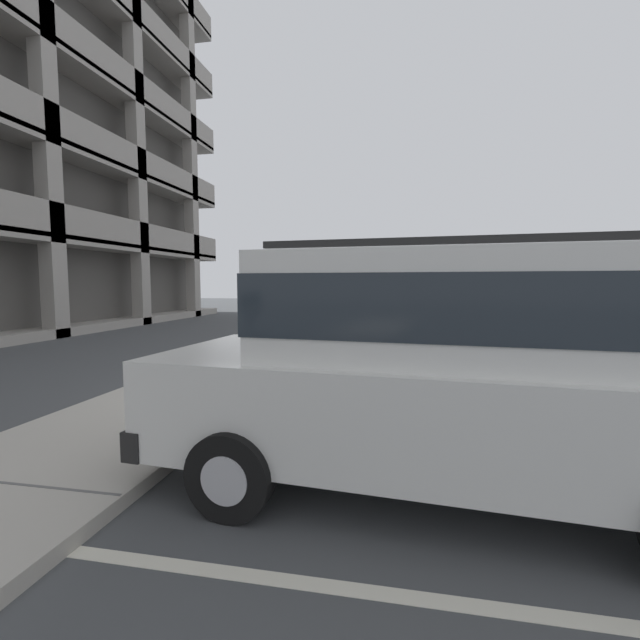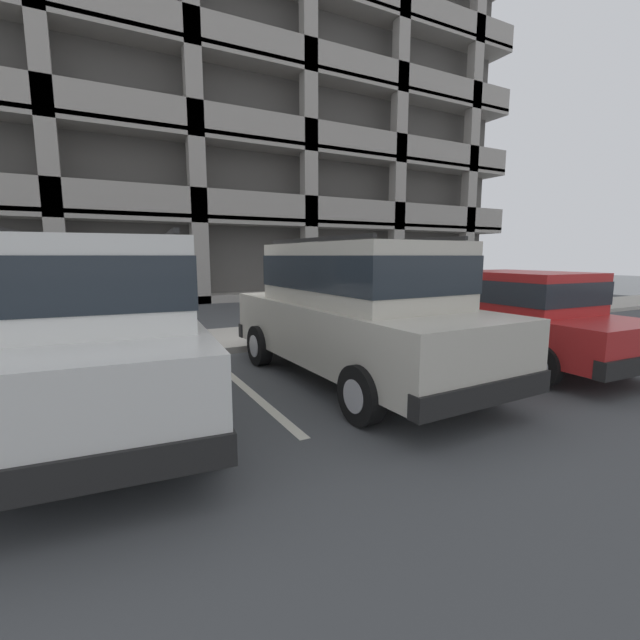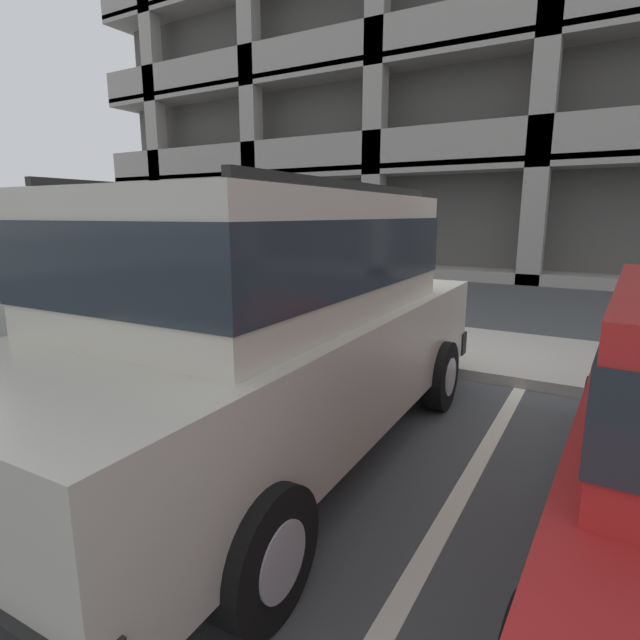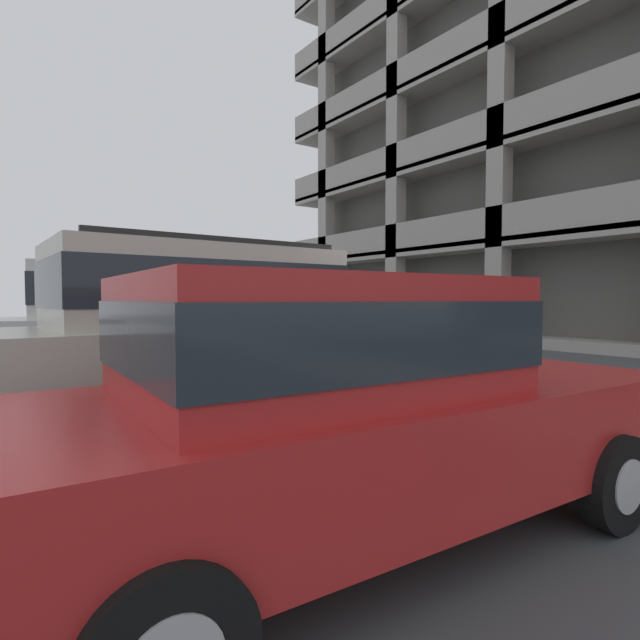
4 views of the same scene
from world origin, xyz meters
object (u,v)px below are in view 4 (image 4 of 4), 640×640
object	(u,v)px
parking_meter_far	(213,306)
red_sedan	(132,319)
silver_suv	(200,329)
parking_meter_near	(383,316)
dark_hatchback	(340,401)

from	to	relation	value
parking_meter_far	red_sedan	bearing A→B (deg)	-43.22
silver_suv	parking_meter_near	distance (m)	2.63
parking_meter_near	silver_suv	bearing A→B (deg)	-91.82
dark_hatchback	parking_meter_far	distance (m)	9.35
parking_meter_near	parking_meter_far	distance (m)	6.01
red_sedan	dark_hatchback	xyz separation A→B (m)	(6.17, -0.36, -0.27)
red_sedan	parking_meter_near	xyz separation A→B (m)	(3.31, 2.55, 0.10)
red_sedan	parking_meter_near	world-z (taller)	red_sedan
red_sedan	dark_hatchback	world-z (taller)	red_sedan
dark_hatchback	parking_meter_near	bearing A→B (deg)	136.66
silver_suv	red_sedan	xyz separation A→B (m)	(-3.22, 0.08, 0.00)
parking_meter_near	parking_meter_far	xyz separation A→B (m)	(-6.01, -0.00, 0.07)
silver_suv	red_sedan	distance (m)	3.22
silver_suv	parking_meter_near	size ratio (longest dim) A/B	3.37
parking_meter_far	silver_suv	bearing A→B (deg)	-23.85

